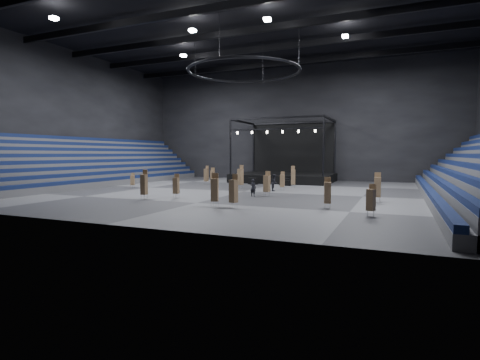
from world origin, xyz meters
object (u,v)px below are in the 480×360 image
at_px(flight_case_mid, 285,182).
at_px(flight_case_right, 288,183).
at_px(chair_stack_6, 234,191).
at_px(chair_stack_11, 282,180).
at_px(chair_stack_1, 377,187).
at_px(chair_stack_0, 215,189).
at_px(chair_stack_5, 293,177).
at_px(stage, 285,172).
at_px(chair_stack_2, 176,185).
at_px(flight_case_left, 253,181).
at_px(chair_stack_13, 133,180).
at_px(chair_stack_4, 206,175).
at_px(chair_stack_8, 144,184).
at_px(crew_member, 274,183).
at_px(chair_stack_10, 267,183).
at_px(chair_stack_3, 371,199).
at_px(chair_stack_7, 327,192).
at_px(chair_stack_9, 240,176).
at_px(chair_stack_12, 213,177).
at_px(man_center, 253,188).

xyz_separation_m(flight_case_mid, flight_case_right, (0.48, -0.46, -0.11)).
distance_m(chair_stack_6, chair_stack_11, 14.87).
bearing_deg(flight_case_mid, chair_stack_1, -48.52).
distance_m(chair_stack_0, chair_stack_5, 18.58).
distance_m(stage, chair_stack_2, 24.55).
xyz_separation_m(stage, flight_case_left, (-2.58, -6.81, -1.01)).
bearing_deg(chair_stack_13, chair_stack_4, 33.07).
relative_size(chair_stack_2, chair_stack_8, 0.84).
bearing_deg(crew_member, chair_stack_1, -132.82).
xyz_separation_m(chair_stack_8, chair_stack_10, (9.62, 6.42, -0.08)).
distance_m(stage, chair_stack_1, 24.73).
relative_size(chair_stack_3, chair_stack_6, 0.83).
height_order(chair_stack_0, chair_stack_3, chair_stack_0).
bearing_deg(chair_stack_7, chair_stack_4, 125.31).
xyz_separation_m(flight_case_left, chair_stack_8, (-3.17, -19.39, 0.93)).
distance_m(flight_case_mid, chair_stack_9, 7.48).
bearing_deg(chair_stack_2, chair_stack_9, 72.42).
distance_m(chair_stack_10, chair_stack_12, 12.02).
height_order(chair_stack_3, man_center, chair_stack_3).
bearing_deg(chair_stack_8, flight_case_left, 77.64).
relative_size(chair_stack_9, crew_member, 1.50).
relative_size(man_center, crew_member, 0.91).
xyz_separation_m(stage, chair_stack_5, (3.78, -9.69, -0.10)).
bearing_deg(flight_case_mid, flight_case_left, -178.94).
xyz_separation_m(chair_stack_1, chair_stack_7, (-3.26, -5.33, -0.10)).
height_order(chair_stack_13, man_center, chair_stack_13).
bearing_deg(chair_stack_10, chair_stack_2, -141.94).
relative_size(flight_case_mid, chair_stack_9, 0.49).
relative_size(chair_stack_9, chair_stack_10, 1.15).
height_order(flight_case_right, chair_stack_3, chair_stack_3).
bearing_deg(flight_case_right, chair_stack_6, -85.37).
relative_size(chair_stack_0, chair_stack_10, 1.08).
height_order(chair_stack_7, chair_stack_9, chair_stack_9).
bearing_deg(chair_stack_10, chair_stack_9, 137.16).
bearing_deg(chair_stack_11, crew_member, -121.15).
height_order(chair_stack_4, crew_member, chair_stack_4).
bearing_deg(chair_stack_11, chair_stack_10, -92.48).
distance_m(flight_case_mid, chair_stack_7, 20.95).
xyz_separation_m(chair_stack_1, chair_stack_2, (-17.55, -3.90, -0.15)).
bearing_deg(chair_stack_0, chair_stack_13, 129.96).
xyz_separation_m(chair_stack_0, chair_stack_1, (11.50, 7.84, -0.03)).
bearing_deg(chair_stack_1, flight_case_left, 136.74).
height_order(chair_stack_8, chair_stack_9, chair_stack_9).
relative_size(chair_stack_3, chair_stack_9, 0.77).
distance_m(chair_stack_2, man_center, 7.35).
height_order(flight_case_mid, chair_stack_11, chair_stack_11).
distance_m(flight_case_right, chair_stack_10, 12.72).
relative_size(stage, chair_stack_10, 5.71).
bearing_deg(chair_stack_3, chair_stack_2, -172.19).
xyz_separation_m(chair_stack_4, chair_stack_8, (2.59, -16.78, 0.07)).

